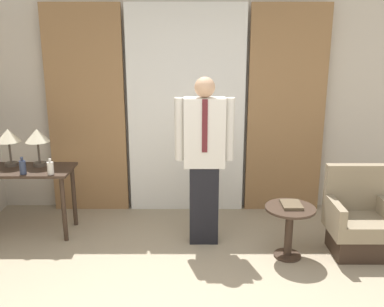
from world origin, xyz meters
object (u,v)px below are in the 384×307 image
object	(u,v)px
armchair	(359,223)
book	(292,205)
table_lamp_right	(39,138)
side_table	(290,223)
bottle_by_lamp	(24,167)
desk	(25,180)
person	(205,155)
table_lamp_left	(10,138)
bottle_near_edge	(52,168)

from	to	relation	value
armchair	book	distance (m)	0.76
table_lamp_right	armchair	distance (m)	3.58
table_lamp_right	side_table	xyz separation A→B (m)	(2.72, -0.67, -0.73)
bottle_by_lamp	side_table	bearing A→B (deg)	-7.68
desk	side_table	xyz separation A→B (m)	(2.88, -0.56, -0.27)
book	armchair	bearing A→B (deg)	6.14
person	side_table	size ratio (longest dim) A/B	3.31
desk	book	size ratio (longest dim) A/B	4.46
table_lamp_left	book	size ratio (longest dim) A/B	1.73
desk	side_table	size ratio (longest dim) A/B	2.02
table_lamp_right	person	xyz separation A→B (m)	(1.86, -0.34, -0.11)
armchair	side_table	distance (m)	0.75
bottle_by_lamp	book	xyz separation A→B (m)	(2.81, -0.35, -0.29)
table_lamp_right	table_lamp_left	bearing A→B (deg)	180.00
table_lamp_left	bottle_by_lamp	size ratio (longest dim) A/B	2.28
bottle_near_edge	table_lamp_left	bearing A→B (deg)	150.91
side_table	book	xyz separation A→B (m)	(0.02, 0.03, 0.19)
table_lamp_left	bottle_near_edge	bearing A→B (deg)	-29.09
bottle_near_edge	side_table	distance (m)	2.57
bottle_near_edge	person	distance (m)	1.65
armchair	side_table	xyz separation A→B (m)	(-0.74, -0.11, 0.04)
bottle_near_edge	side_table	size ratio (longest dim) A/B	0.31
bottle_near_edge	table_lamp_right	bearing A→B (deg)	126.14
table_lamp_left	person	bearing A→B (deg)	-8.76
desk	table_lamp_left	bearing A→B (deg)	145.57
desk	person	bearing A→B (deg)	-6.37
desk	bottle_by_lamp	world-z (taller)	bottle_by_lamp
armchair	book	world-z (taller)	armchair
table_lamp_left	bottle_by_lamp	world-z (taller)	table_lamp_left
person	armchair	distance (m)	1.74
table_lamp_right	book	size ratio (longest dim) A/B	1.73
desk	book	bearing A→B (deg)	-10.45
table_lamp_right	bottle_by_lamp	distance (m)	0.40
desk	table_lamp_right	world-z (taller)	table_lamp_right
bottle_by_lamp	side_table	distance (m)	2.86
side_table	book	size ratio (longest dim) A/B	2.20
armchair	bottle_near_edge	bearing A→B (deg)	175.33
side_table	table_lamp_left	bearing A→B (deg)	167.50
desk	armchair	xyz separation A→B (m)	(3.62, -0.46, -0.31)
person	armchair	world-z (taller)	person
desk	book	distance (m)	2.94
armchair	table_lamp_left	bearing A→B (deg)	171.46
armchair	desk	bearing A→B (deg)	172.80
book	side_table	bearing A→B (deg)	-117.72
person	book	world-z (taller)	person
bottle_near_edge	person	size ratio (longest dim) A/B	0.09
table_lamp_right	side_table	size ratio (longest dim) A/B	0.78
bottle_near_edge	person	bearing A→B (deg)	-1.18
armchair	side_table	world-z (taller)	armchair
desk	book	xyz separation A→B (m)	(2.89, -0.53, -0.08)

